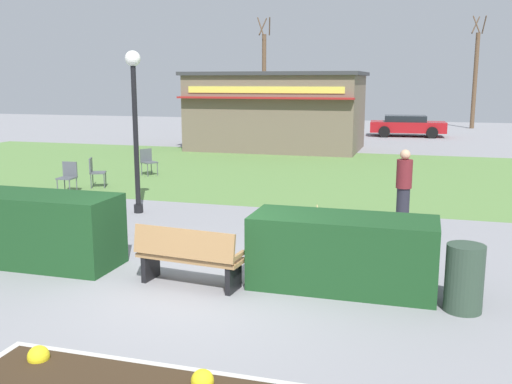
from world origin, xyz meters
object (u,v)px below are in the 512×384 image
at_px(cafe_chair_center, 68,175).
at_px(tree_left_bg, 475,79).
at_px(park_bench, 188,256).
at_px(parked_car_west_slot, 314,123).
at_px(cafe_chair_east, 95,170).
at_px(person_strolling, 404,187).
at_px(lamppost_mid, 135,112).
at_px(cafe_chair_west, 148,160).
at_px(food_kiosk, 277,111).
at_px(trash_bin, 464,278).
at_px(parked_car_center_slot, 407,125).
at_px(tree_right_bg, 264,80).

distance_m(cafe_chair_center, tree_left_bg, 30.60).
height_order(park_bench, parked_car_west_slot, parked_car_west_slot).
relative_size(park_bench, parked_car_west_slot, 0.41).
relative_size(cafe_chair_east, person_strolling, 0.53).
relative_size(lamppost_mid, person_strolling, 2.26).
relative_size(park_bench, cafe_chair_west, 1.96).
bearing_deg(lamppost_mid, food_kiosk, 90.52).
bearing_deg(cafe_chair_east, tree_left_bg, 65.16).
distance_m(parked_car_west_slot, tree_left_bg, 12.15).
xyz_separation_m(food_kiosk, parked_car_west_slot, (0.26, 8.21, -1.14)).
bearing_deg(lamppost_mid, cafe_chair_east, 136.50).
relative_size(trash_bin, person_strolling, 0.56).
bearing_deg(cafe_chair_center, park_bench, -44.36).
xyz_separation_m(lamppost_mid, trash_bin, (7.20, -4.26, -1.96)).
relative_size(food_kiosk, cafe_chair_east, 8.94).
relative_size(parked_car_center_slot, tree_right_bg, 0.60).
relative_size(cafe_chair_east, parked_car_west_slot, 0.21).
relative_size(lamppost_mid, food_kiosk, 0.48).
height_order(lamppost_mid, person_strolling, lamppost_mid).
bearing_deg(food_kiosk, lamppost_mid, -89.48).
distance_m(park_bench, parked_car_center_slot, 26.73).
distance_m(cafe_chair_center, parked_car_center_slot, 22.25).
distance_m(cafe_chair_east, tree_right_bg, 22.79).
bearing_deg(cafe_chair_center, parked_car_center_slot, 67.30).
bearing_deg(cafe_chair_center, trash_bin, -30.07).
height_order(cafe_chair_east, cafe_chair_center, same).
bearing_deg(tree_left_bg, park_bench, -100.66).
relative_size(cafe_chair_west, parked_car_center_slot, 0.21).
xyz_separation_m(person_strolling, parked_car_center_slot, (-0.66, 21.77, -0.22)).
bearing_deg(parked_car_west_slot, trash_bin, -75.05).
bearing_deg(food_kiosk, tree_right_bg, 108.40).
relative_size(park_bench, lamppost_mid, 0.46).
xyz_separation_m(trash_bin, cafe_chair_center, (-10.26, 5.94, 0.06)).
xyz_separation_m(food_kiosk, tree_left_bg, (9.67, 15.42, 1.51)).
bearing_deg(tree_left_bg, tree_right_bg, -162.92).
distance_m(parked_car_west_slot, parked_car_center_slot, 5.40).
distance_m(food_kiosk, cafe_chair_center, 12.73).
bearing_deg(tree_right_bg, cafe_chair_east, -87.33).
bearing_deg(cafe_chair_west, trash_bin, -44.74).
height_order(park_bench, parked_car_center_slot, parked_car_center_slot).
xyz_separation_m(food_kiosk, person_strolling, (6.31, -13.56, -0.92)).
xyz_separation_m(cafe_chair_west, tree_right_bg, (-1.52, 20.08, 2.71)).
height_order(trash_bin, parked_car_center_slot, parked_car_center_slot).
relative_size(cafe_chair_west, cafe_chair_east, 1.00).
relative_size(trash_bin, cafe_chair_center, 1.06).
bearing_deg(cafe_chair_east, trash_bin, -34.72).
height_order(person_strolling, parked_car_center_slot, person_strolling).
height_order(food_kiosk, tree_left_bg, tree_left_bg).
bearing_deg(parked_car_center_slot, food_kiosk, -124.58).
bearing_deg(tree_left_bg, trash_bin, -93.99).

